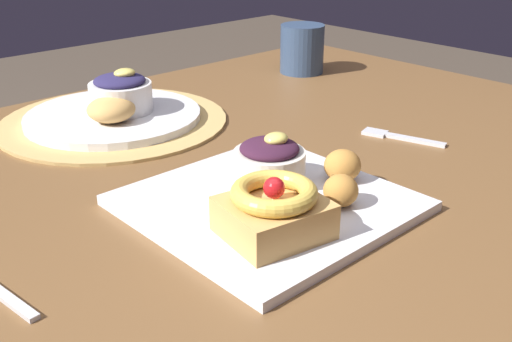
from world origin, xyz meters
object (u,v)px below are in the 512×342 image
object	(u,v)px
cake_slice	(274,210)
fork	(397,137)
back_pastry	(111,109)
fritter_middle	(342,165)
back_plate	(113,116)
back_ramekin	(121,93)
berry_ramekin	(269,163)
fritter_front	(341,191)
front_plate	(268,203)
coffee_mug	(302,49)

from	to	relation	value
cake_slice	fork	size ratio (longest dim) A/B	0.91
cake_slice	back_pastry	world-z (taller)	cake_slice
fork	fritter_middle	bearing A→B (deg)	89.37
back_plate	fork	world-z (taller)	back_plate
fritter_middle	back_ramekin	distance (m)	0.41
berry_ramekin	fritter_middle	world-z (taller)	berry_ramekin
cake_slice	back_plate	world-z (taller)	cake_slice
back_ramekin	fritter_front	bearing A→B (deg)	-88.79
fritter_middle	front_plate	bearing A→B (deg)	166.01
fritter_front	back_ramekin	world-z (taller)	back_ramekin
fritter_middle	back_pastry	size ratio (longest dim) A/B	0.63
back_plate	back_ramekin	xyz separation A→B (m)	(0.01, -0.00, 0.04)
front_plate	fritter_front	distance (m)	0.09
front_plate	fritter_middle	world-z (taller)	fritter_middle
front_plate	fritter_front	xyz separation A→B (m)	(0.05, -0.07, 0.02)
fritter_front	fork	size ratio (longest dim) A/B	0.32
fork	back_pastry	bearing A→B (deg)	26.76
back_pastry	coffee_mug	distance (m)	0.48
back_pastry	back_ramekin	bearing A→B (deg)	40.64
front_plate	berry_ramekin	world-z (taller)	berry_ramekin
berry_ramekin	back_plate	bearing A→B (deg)	90.77
front_plate	fritter_front	size ratio (longest dim) A/B	7.09
front_plate	back_plate	size ratio (longest dim) A/B	1.02
back_pastry	berry_ramekin	bearing A→B (deg)	-85.06
back_pastry	fork	xyz separation A→B (m)	(0.30, -0.31, -0.03)
back_ramekin	fork	xyz separation A→B (m)	(0.26, -0.35, -0.04)
fritter_middle	back_plate	xyz separation A→B (m)	(-0.08, 0.41, -0.02)
fork	coffee_mug	size ratio (longest dim) A/B	1.28
back_plate	back_pastry	world-z (taller)	back_pastry
back_plate	berry_ramekin	bearing A→B (deg)	-89.23
berry_ramekin	back_ramekin	bearing A→B (deg)	88.44
cake_slice	fritter_middle	bearing A→B (deg)	13.83
fritter_front	back_ramekin	size ratio (longest dim) A/B	0.40
front_plate	back_ramekin	distance (m)	0.38
fritter_middle	coffee_mug	xyz separation A→B (m)	(0.37, 0.42, 0.02)
berry_ramekin	back_plate	distance (m)	0.36
berry_ramekin	fork	distance (m)	0.27
fritter_middle	fritter_front	bearing A→B (deg)	-141.76
back_plate	back_ramekin	distance (m)	0.04
cake_slice	coffee_mug	world-z (taller)	coffee_mug
cake_slice	fritter_front	xyz separation A→B (m)	(0.10, -0.00, -0.01)
front_plate	fork	size ratio (longest dim) A/B	2.26
back_plate	fork	distance (m)	0.45
cake_slice	fritter_middle	distance (m)	0.16
fritter_front	fork	xyz separation A→B (m)	(0.25, 0.10, -0.03)
back_pastry	fork	bearing A→B (deg)	-46.57
fritter_front	coffee_mug	size ratio (longest dim) A/B	0.41
back_plate	back_pastry	size ratio (longest dim) A/B	3.80
fritter_middle	fork	size ratio (longest dim) A/B	0.37
berry_ramekin	fritter_front	world-z (taller)	berry_ramekin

